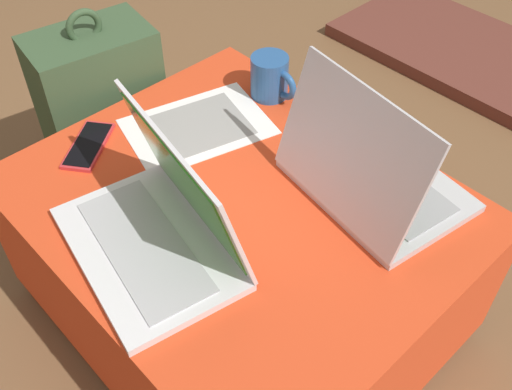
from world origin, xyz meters
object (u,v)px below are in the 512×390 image
backpack (104,121)px  coffee_mug (271,77)px  laptop_near (160,225)px  laptop_far (368,174)px  cell_phone (88,145)px  paper_sheet (198,126)px

backpack → coffee_mug: bearing=133.6°
laptop_near → laptop_far: size_ratio=1.07×
laptop_near → backpack: bearing=170.2°
laptop_near → laptop_far: bearing=75.8°
cell_phone → coffee_mug: (0.13, 0.40, 0.04)m
laptop_far → paper_sheet: 0.39m
backpack → paper_sheet: (0.33, 0.05, 0.15)m
coffee_mug → laptop_far: bearing=-14.5°
laptop_far → cell_phone: bearing=41.5°
laptop_far → cell_phone: 0.57m
backpack → paper_sheet: bearing=107.9°
laptop_near → coffee_mug: laptop_near is taller
paper_sheet → coffee_mug: coffee_mug is taller
backpack → laptop_far: bearing=111.3°
laptop_near → paper_sheet: (-0.21, 0.25, -0.05)m
laptop_far → paper_sheet: laptop_far is taller
laptop_far → coffee_mug: laptop_far is taller
backpack → coffee_mug: backpack is taller
cell_phone → backpack: backpack is taller
laptop_near → coffee_mug: size_ratio=3.11×
backpack → paper_sheet: 0.36m
laptop_far → cell_phone: size_ratio=2.26×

